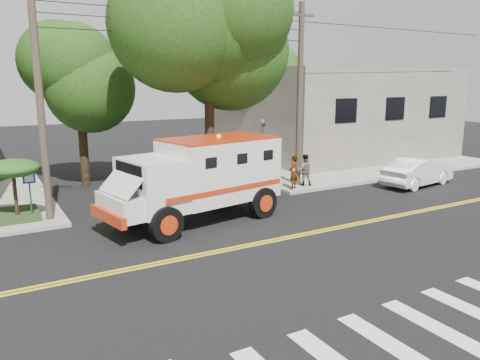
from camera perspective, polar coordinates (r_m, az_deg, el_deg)
ground at (r=15.75m, az=2.01°, el=-7.80°), size 100.00×100.00×0.00m
sidewalk_ne at (r=34.10m, az=9.40°, el=2.97°), size 17.00×17.00×0.15m
building_right at (r=35.11m, az=10.98°, el=8.22°), size 14.00×12.00×6.00m
utility_pole_left at (r=18.74m, az=-23.18°, el=8.50°), size 0.28×0.28×9.00m
utility_pole_right at (r=23.52m, az=7.28°, el=9.88°), size 0.28×0.28×9.00m
tree_main at (r=21.26m, az=-2.41°, el=17.03°), size 6.08×5.70×9.85m
tree_left at (r=24.91m, az=-18.27°, el=12.33°), size 4.48×4.20×7.70m
tree_right at (r=32.90m, az=0.71°, el=13.32°), size 4.80×4.50×8.20m
traffic_signal at (r=21.81m, az=2.80°, el=3.80°), size 0.15×0.18×3.60m
accessibility_sign at (r=19.24m, az=-24.25°, el=-0.97°), size 0.45×0.10×2.02m
armored_truck at (r=17.92m, az=-4.85°, el=0.61°), size 7.31×3.82×3.17m
parked_sedan at (r=25.85m, az=20.83°, el=0.96°), size 4.63×2.17×1.47m
pedestrian_a at (r=22.88m, az=6.50°, el=0.94°), size 0.72×0.67×1.65m
pedestrian_b at (r=23.73m, az=7.87°, el=1.23°), size 0.96×0.89×1.59m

